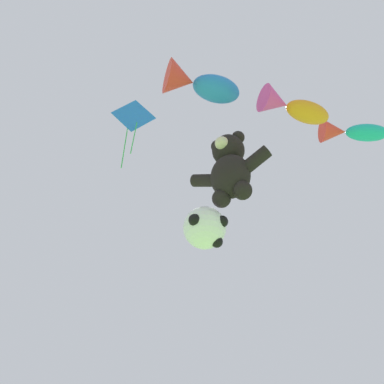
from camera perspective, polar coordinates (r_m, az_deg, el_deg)
name	(u,v)px	position (r m, az deg, el deg)	size (l,w,h in m)	color
teddy_bear_kite	(230,168)	(11.29, 5.03, 3.24)	(2.33, 1.03, 2.37)	black
soccer_ball_kite	(205,228)	(10.56, 1.75, -4.78)	(1.17, 1.16, 1.08)	white
fish_kite_cobalt	(198,84)	(11.21, 0.86, 14.18)	(1.89, 2.00, 0.91)	blue
fish_kite_tangerine	(292,107)	(11.24, 13.14, 10.98)	(1.67, 1.88, 0.73)	orange
fish_kite_teal	(350,132)	(12.90, 20.38, 7.50)	(1.92, 1.56, 0.66)	#19ADB2
diamond_kite	(133,119)	(14.34, -7.87, 9.68)	(1.16, 0.97, 3.08)	blue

